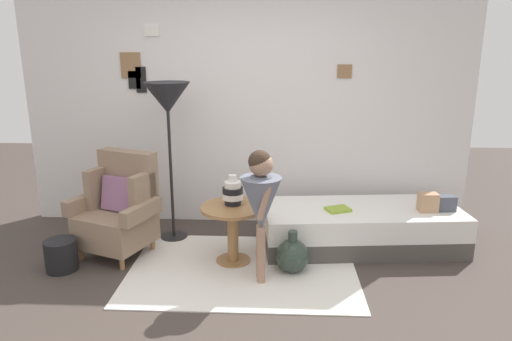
% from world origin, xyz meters
% --- Properties ---
extents(ground_plane, '(12.00, 12.00, 0.00)m').
position_xyz_m(ground_plane, '(0.00, 0.00, 0.00)').
color(ground_plane, '#423833').
extents(gallery_wall, '(4.80, 0.12, 2.60)m').
position_xyz_m(gallery_wall, '(-0.00, 1.95, 1.30)').
color(gallery_wall, silver).
rests_on(gallery_wall, ground).
extents(rug, '(2.00, 1.42, 0.01)m').
position_xyz_m(rug, '(0.04, 0.70, 0.01)').
color(rug, silver).
rests_on(rug, ground).
extents(armchair, '(0.88, 0.78, 0.97)m').
position_xyz_m(armchair, '(-1.15, 1.01, 0.44)').
color(armchair, '#9E7042').
rests_on(armchair, ground).
extents(daybed, '(1.97, 0.97, 0.40)m').
position_xyz_m(daybed, '(1.18, 1.26, 0.20)').
color(daybed, '#4C4742').
rests_on(daybed, ground).
extents(pillow_head, '(0.19, 0.14, 0.15)m').
position_xyz_m(pillow_head, '(1.95, 1.23, 0.47)').
color(pillow_head, '#474C56').
rests_on(pillow_head, daybed).
extents(pillow_mid, '(0.18, 0.13, 0.18)m').
position_xyz_m(pillow_mid, '(1.78, 1.20, 0.49)').
color(pillow_mid, tan).
rests_on(pillow_mid, daybed).
extents(side_table, '(0.58, 0.58, 0.54)m').
position_xyz_m(side_table, '(-0.06, 0.85, 0.39)').
color(side_table, '#9E7042').
rests_on(side_table, ground).
extents(vase_striped, '(0.18, 0.18, 0.28)m').
position_xyz_m(vase_striped, '(-0.06, 0.90, 0.66)').
color(vase_striped, black).
rests_on(vase_striped, side_table).
extents(floor_lamp, '(0.45, 0.45, 1.60)m').
position_xyz_m(floor_lamp, '(-0.73, 1.39, 1.40)').
color(floor_lamp, black).
rests_on(floor_lamp, ground).
extents(person_child, '(0.34, 0.34, 1.14)m').
position_xyz_m(person_child, '(0.21, 0.52, 0.73)').
color(person_child, '#A37A60').
rests_on(person_child, ground).
extents(book_on_daybed, '(0.26, 0.23, 0.03)m').
position_xyz_m(book_on_daybed, '(0.93, 1.17, 0.42)').
color(book_on_daybed, '#8EAF35').
rests_on(book_on_daybed, daybed).
extents(demijohn_near, '(0.30, 0.30, 0.38)m').
position_xyz_m(demijohn_near, '(0.48, 0.69, 0.15)').
color(demijohn_near, '#2D3D33').
rests_on(demijohn_near, ground).
extents(magazine_basket, '(0.28, 0.28, 0.28)m').
position_xyz_m(magazine_basket, '(-1.56, 0.62, 0.14)').
color(magazine_basket, black).
rests_on(magazine_basket, ground).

